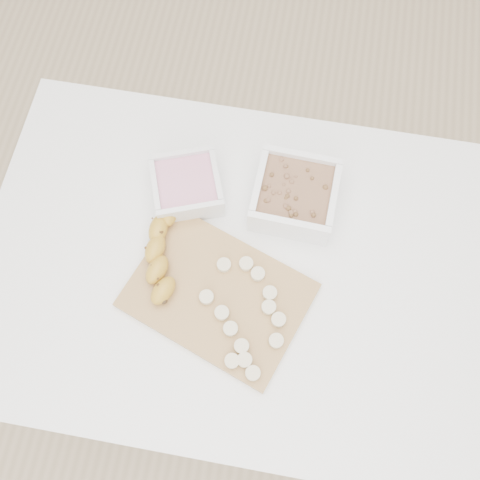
% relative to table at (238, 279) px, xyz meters
% --- Properties ---
extents(ground, '(3.50, 3.50, 0.00)m').
position_rel_table_xyz_m(ground, '(0.00, 0.00, -0.65)').
color(ground, '#C6AD89').
rests_on(ground, ground).
extents(table, '(1.00, 0.70, 0.75)m').
position_rel_table_xyz_m(table, '(0.00, 0.00, 0.00)').
color(table, white).
rests_on(table, ground).
extents(bowl_yogurt, '(0.17, 0.17, 0.06)m').
position_rel_table_xyz_m(bowl_yogurt, '(-0.12, 0.13, 0.13)').
color(bowl_yogurt, white).
rests_on(bowl_yogurt, table).
extents(bowl_granola, '(0.16, 0.16, 0.07)m').
position_rel_table_xyz_m(bowl_granola, '(0.09, 0.15, 0.13)').
color(bowl_granola, white).
rests_on(bowl_granola, table).
extents(cutting_board, '(0.37, 0.32, 0.01)m').
position_rel_table_xyz_m(cutting_board, '(-0.02, -0.07, 0.10)').
color(cutting_board, '#A67645').
rests_on(cutting_board, table).
extents(banana, '(0.06, 0.21, 0.03)m').
position_rel_table_xyz_m(banana, '(-0.14, -0.01, 0.13)').
color(banana, '#B88726').
rests_on(banana, cutting_board).
extents(banana_slices, '(0.16, 0.22, 0.02)m').
position_rel_table_xyz_m(banana_slices, '(0.03, -0.10, 0.12)').
color(banana_slices, beige).
rests_on(banana_slices, cutting_board).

